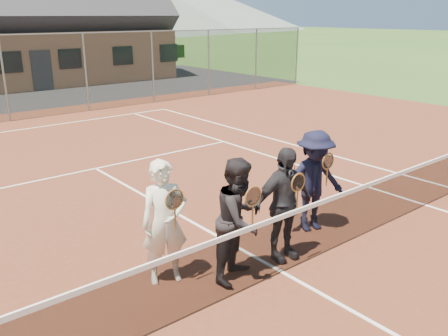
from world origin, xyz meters
The scene contains 9 objects.
court_surface centered at (0.00, 0.00, 0.01)m, with size 30.00×30.00×0.02m, color #562819.
court_markings centered at (0.00, 0.00, 0.02)m, with size 11.03×23.83×0.01m.
tennis_net centered at (0.00, 0.00, 0.54)m, with size 11.68×0.08×1.10m.
perimeter_fence centered at (0.00, 13.50, 1.52)m, with size 30.07×0.07×3.02m.
clubhouse centered at (4.00, 24.00, 3.99)m, with size 15.60×8.20×7.70m.
player_a centered at (-1.43, 0.91, 0.92)m, with size 0.76×0.63×1.80m.
player_b centered at (-0.56, 0.33, 0.92)m, with size 1.07×0.97×1.80m.
player_c centered at (0.32, 0.32, 0.92)m, with size 1.10×0.57×1.80m.
player_d centered at (1.49, 0.72, 0.92)m, with size 1.31×0.99×1.80m.
Camera 1 is at (-4.60, -4.27, 3.67)m, focal length 38.00 mm.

